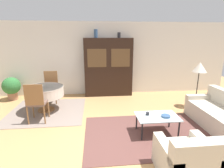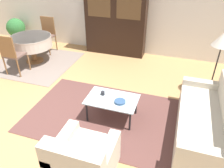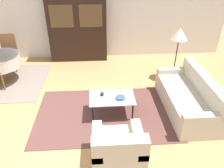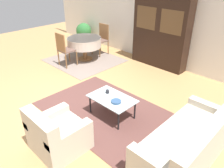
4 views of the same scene
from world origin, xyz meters
The scene contains 12 objects.
ground_plane centered at (0.00, 0.00, 0.00)m, with size 14.00×14.00×0.00m, color tan.
wall_back centered at (0.00, 3.63, 1.35)m, with size 10.00×0.06×2.70m.
area_rug centered at (0.98, 0.46, 0.01)m, with size 2.96×1.93×0.01m.
dining_rug centered at (-1.68, 2.00, 0.01)m, with size 2.15×2.03×0.01m.
couch centered at (2.79, 0.51, 0.30)m, with size 0.85×1.95×0.83m.
armchair centered at (1.13, -0.85, 0.31)m, with size 0.82×0.81×0.80m.
coffee_table centered at (1.12, 0.46, 0.39)m, with size 0.93×0.60×0.42m.
display_cabinet centered at (0.27, 3.38, 1.06)m, with size 1.75×0.40×2.12m.
dining_chair_far centered at (-1.73, 2.85, 0.59)m, with size 0.44×0.44×1.03m.
floor_lamp centered at (2.92, 1.92, 1.21)m, with size 0.41×0.41×1.41m.
cup centered at (0.92, 0.53, 0.47)m, with size 0.07×0.07×0.07m.
bowl centered at (1.29, 0.40, 0.45)m, with size 0.20×0.20×0.04m.
Camera 3 is at (0.87, -3.27, 3.00)m, focal length 35.00 mm.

